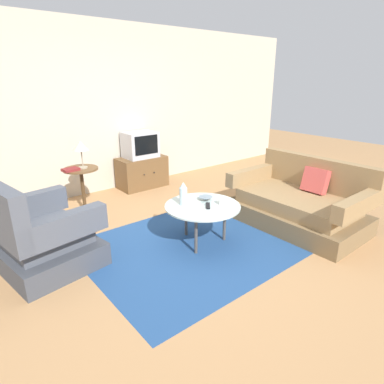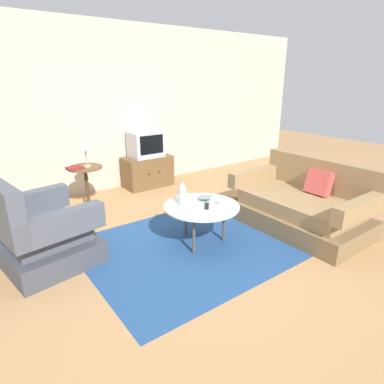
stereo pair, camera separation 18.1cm
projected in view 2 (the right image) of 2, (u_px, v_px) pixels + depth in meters
The scene contains 15 objects.
ground_plane at pixel (192, 241), 3.86m from camera, with size 16.00×16.00×0.00m, color #AD7F51.
back_wall at pixel (102, 110), 5.30m from camera, with size 9.00×0.12×2.70m, color #BCB29E.
area_rug at pixel (201, 242), 3.85m from camera, with size 2.67×1.98×0.00m, color navy.
armchair at pixel (40, 235), 3.31m from camera, with size 1.00×1.06×0.97m.
couch at pixel (302, 206), 4.18m from camera, with size 0.98×1.67×0.85m.
coffee_table at pixel (202, 208), 3.70m from camera, with size 0.87×0.87×0.47m.
side_table at pixel (86, 180), 4.62m from camera, with size 0.48×0.48×0.66m.
tv_stand at pixel (148, 171), 5.76m from camera, with size 0.83×0.48×0.54m.
television at pixel (146, 144), 5.61m from camera, with size 0.55×0.42×0.44m.
table_lamp at pixel (85, 146), 4.46m from camera, with size 0.23×0.23×0.38m.
vase at pixel (182, 194), 3.68m from camera, with size 0.09×0.09×0.27m.
mug at pixel (221, 202), 3.69m from camera, with size 0.12×0.07×0.08m.
bowl at pixel (205, 199), 3.84m from camera, with size 0.17×0.17×0.04m.
tv_remote_dark at pixel (207, 206), 3.65m from camera, with size 0.14×0.15×0.02m.
book at pixel (75, 168), 4.43m from camera, with size 0.23×0.18×0.04m.
Camera 2 is at (-2.05, -2.76, 1.84)m, focal length 30.29 mm.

